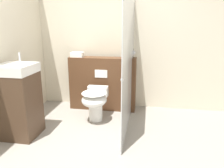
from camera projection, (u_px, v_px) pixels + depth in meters
name	position (u px, v px, depth m)	size (l,w,h in m)	color
ground_plane	(87.00, 160.00, 2.55)	(12.00, 12.00, 0.00)	gray
wall_back	(113.00, 40.00, 3.99)	(8.00, 0.06, 2.50)	beige
partition_panel	(103.00, 84.00, 3.99)	(1.20, 0.26, 0.96)	#51331E
shower_glass	(129.00, 64.00, 3.17)	(0.04, 1.69, 1.95)	silver
toilet	(95.00, 101.00, 3.50)	(0.40, 0.56, 0.53)	white
sink_vanity	(19.00, 101.00, 2.99)	(0.47, 0.48, 1.16)	#473323
hair_drier	(130.00, 53.00, 3.79)	(0.20, 0.09, 0.13)	#B7B7BC
folded_towel	(77.00, 55.00, 3.91)	(0.22, 0.17, 0.08)	white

